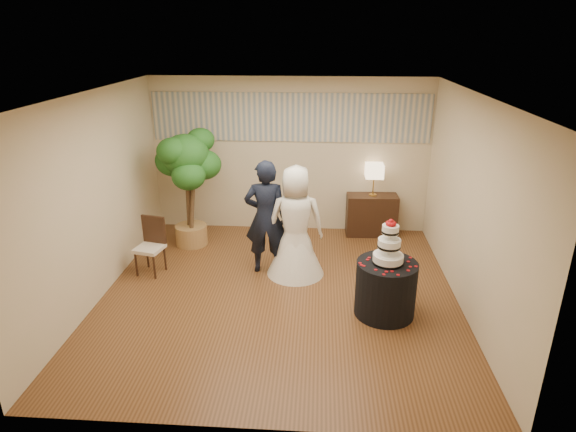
# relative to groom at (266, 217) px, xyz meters

# --- Properties ---
(floor) EXTENTS (5.00, 5.00, 0.00)m
(floor) POSITION_rel_groom_xyz_m (0.26, -0.73, -0.89)
(floor) COLOR brown
(floor) RESTS_ON ground
(ceiling) EXTENTS (5.00, 5.00, 0.00)m
(ceiling) POSITION_rel_groom_xyz_m (0.26, -0.73, 1.91)
(ceiling) COLOR white
(ceiling) RESTS_ON wall_back
(wall_back) EXTENTS (5.00, 0.06, 2.80)m
(wall_back) POSITION_rel_groom_xyz_m (0.26, 1.77, 0.51)
(wall_back) COLOR beige
(wall_back) RESTS_ON ground
(wall_front) EXTENTS (5.00, 0.06, 2.80)m
(wall_front) POSITION_rel_groom_xyz_m (0.26, -3.23, 0.51)
(wall_front) COLOR beige
(wall_front) RESTS_ON ground
(wall_left) EXTENTS (0.06, 5.00, 2.80)m
(wall_left) POSITION_rel_groom_xyz_m (-2.24, -0.73, 0.51)
(wall_left) COLOR beige
(wall_left) RESTS_ON ground
(wall_right) EXTENTS (0.06, 5.00, 2.80)m
(wall_right) POSITION_rel_groom_xyz_m (2.76, -0.73, 0.51)
(wall_right) COLOR beige
(wall_right) RESTS_ON ground
(mural_border) EXTENTS (4.90, 0.02, 0.85)m
(mural_border) POSITION_rel_groom_xyz_m (0.26, 1.75, 1.21)
(mural_border) COLOR #A6A499
(mural_border) RESTS_ON wall_back
(groom) EXTENTS (0.67, 0.45, 1.78)m
(groom) POSITION_rel_groom_xyz_m (0.00, 0.00, 0.00)
(groom) COLOR black
(groom) RESTS_ON floor
(bride) EXTENTS (0.94, 0.94, 1.72)m
(bride) POSITION_rel_groom_xyz_m (0.45, -0.07, -0.03)
(bride) COLOR white
(bride) RESTS_ON floor
(cake_table) EXTENTS (0.82, 0.82, 0.75)m
(cake_table) POSITION_rel_groom_xyz_m (1.69, -1.13, -0.52)
(cake_table) COLOR black
(cake_table) RESTS_ON floor
(wedding_cake) EXTENTS (0.39, 0.39, 0.60)m
(wedding_cake) POSITION_rel_groom_xyz_m (1.69, -1.13, 0.16)
(wedding_cake) COLOR white
(wedding_cake) RESTS_ON cake_table
(console) EXTENTS (0.92, 0.44, 0.75)m
(console) POSITION_rel_groom_xyz_m (1.76, 1.56, -0.51)
(console) COLOR black
(console) RESTS_ON floor
(table_lamp) EXTENTS (0.31, 0.31, 0.58)m
(table_lamp) POSITION_rel_groom_xyz_m (1.76, 1.56, 0.15)
(table_lamp) COLOR beige
(table_lamp) RESTS_ON console
(ficus_tree) EXTENTS (1.17, 1.17, 2.06)m
(ficus_tree) POSITION_rel_groom_xyz_m (-1.42, 0.90, 0.14)
(ficus_tree) COLOR #215B1C
(ficus_tree) RESTS_ON floor
(side_chair) EXTENTS (0.49, 0.51, 0.88)m
(side_chair) POSITION_rel_groom_xyz_m (-1.78, -0.21, -0.45)
(side_chair) COLOR black
(side_chair) RESTS_ON floor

